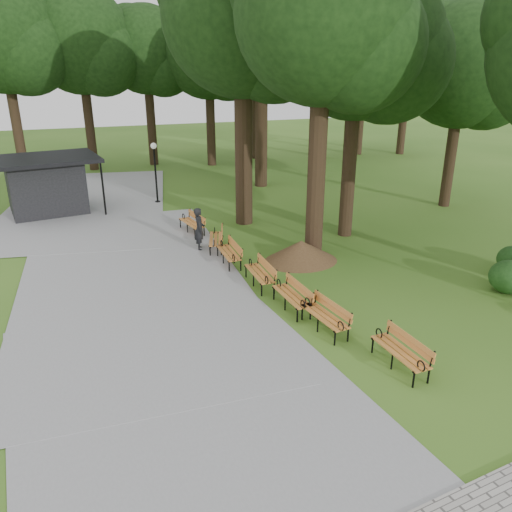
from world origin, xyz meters
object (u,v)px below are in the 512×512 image
object	(u,v)px
bench_5	(216,239)
lawn_tree_1	(358,37)
kiosk	(46,185)
bench_2	(292,296)
dirt_mound	(301,251)
person	(199,229)
lawn_tree_5	(463,66)
lawn_tree_2	(242,16)
bench_1	(325,316)
bench_3	(260,274)
bench_0	(400,352)
lawn_tree_0	(323,16)
bench_4	(229,253)
lamp_post	(155,160)
lawn_tree_4	(262,42)
bench_6	(192,223)

from	to	relation	value
bench_5	lawn_tree_1	bearing A→B (deg)	104.71
kiosk	bench_2	xyz separation A→B (m)	(7.31, -14.11, -0.99)
dirt_mound	person	bearing A→B (deg)	142.67
lawn_tree_5	person	bearing A→B (deg)	-171.24
lawn_tree_2	bench_5	bearing A→B (deg)	-126.43
bench_1	dirt_mound	bearing A→B (deg)	154.80
bench_3	kiosk	bearing A→B (deg)	-149.46
dirt_mound	bench_0	bearing A→B (deg)	-95.49
kiosk	lawn_tree_0	bearing A→B (deg)	-53.71
bench_4	bench_0	bearing A→B (deg)	14.71
lamp_post	bench_2	xyz separation A→B (m)	(1.80, -14.10, -1.89)
person	bench_3	xyz separation A→B (m)	(1.07, -4.15, -0.44)
dirt_mound	bench_2	world-z (taller)	bench_2
bench_5	lawn_tree_2	xyz separation A→B (m)	(2.26, 3.06, 8.51)
person	lawn_tree_0	world-z (taller)	lawn_tree_0
lawn_tree_1	kiosk	bearing A→B (deg)	146.30
bench_4	lawn_tree_2	world-z (taller)	lawn_tree_2
dirt_mound	bench_1	bearing A→B (deg)	-107.57
kiosk	bench_5	world-z (taller)	kiosk
bench_1	bench_2	distance (m)	1.57
bench_3	lawn_tree_5	world-z (taller)	lawn_tree_5
person	bench_3	distance (m)	4.31
person	bench_4	distance (m)	2.05
person	bench_1	bearing A→B (deg)	-158.22
lawn_tree_5	dirt_mound	bearing A→B (deg)	-156.05
dirt_mound	bench_0	distance (m)	7.47
person	lawn_tree_0	distance (m)	9.03
kiosk	bench_4	xyz separation A→B (m)	(6.58, -9.85, -0.99)
bench_1	lawn_tree_4	world-z (taller)	lawn_tree_4
person	bench_2	xyz separation A→B (m)	(1.39, -6.15, -0.44)
bench_1	bench_3	bearing A→B (deg)	-176.97
lawn_tree_0	bench_4	bearing A→B (deg)	178.61
bench_4	lawn_tree_1	distance (m)	9.77
kiosk	lawn_tree_2	distance (m)	12.65
lawn_tree_2	lamp_post	bearing A→B (deg)	123.07
lamp_post	lawn_tree_1	bearing A→B (deg)	-50.10
bench_2	bench_1	bearing A→B (deg)	9.68
bench_2	lawn_tree_5	world-z (taller)	lawn_tree_5
bench_1	bench_3	world-z (taller)	same
bench_4	bench_5	size ratio (longest dim) A/B	1.00
bench_0	lawn_tree_2	bearing A→B (deg)	176.04
bench_2	bench_3	xyz separation A→B (m)	(-0.32, 2.00, 0.00)
bench_4	bench_5	world-z (taller)	same
bench_4	bench_6	distance (m)	4.20
lawn_tree_0	lawn_tree_2	distance (m)	5.04
lawn_tree_1	lawn_tree_2	size ratio (longest dim) A/B	0.91
dirt_mound	bench_5	xyz separation A→B (m)	(-2.73, 2.38, 0.03)
bench_2	bench_5	world-z (taller)	same
bench_0	lawn_tree_1	bearing A→B (deg)	155.24
bench_1	bench_2	size ratio (longest dim) A/B	1.00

